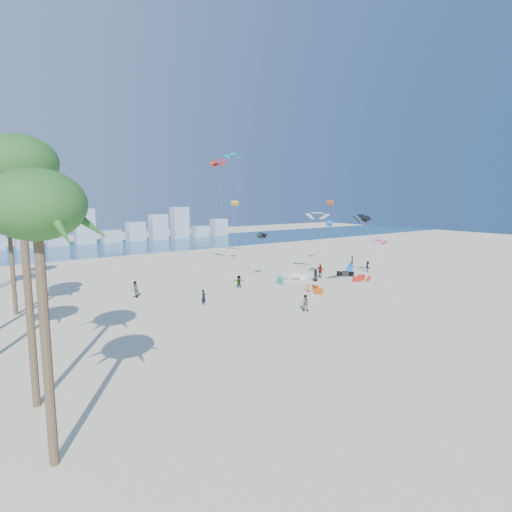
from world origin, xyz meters
TOP-DOWN VIEW (x-y plane):
  - ground at (0.00, 0.00)m, footprint 220.00×220.00m
  - ocean at (0.00, 72.00)m, footprint 220.00×220.00m
  - kitesurfer_near at (-4.16, 15.56)m, footprint 0.69×0.58m
  - kitesurfer_mid at (2.61, 7.37)m, footprint 1.01×1.03m
  - kitesurfers_far at (10.19, 19.91)m, footprint 37.74×6.66m
  - grounded_kites at (15.72, 17.34)m, footprint 16.72×10.78m
  - flying_kites at (13.74, 23.55)m, footprint 21.60×34.05m
  - distant_skyline at (-1.19, 82.00)m, footprint 85.00×3.00m

SIDE VIEW (x-z plane):
  - ground at x=0.00m, z-range 0.00..0.00m
  - ocean at x=0.00m, z-range 0.01..0.01m
  - grounded_kites at x=15.72m, z-range -0.06..0.96m
  - kitesurfer_near at x=-4.16m, z-range 0.00..1.61m
  - kitesurfer_mid at x=2.61m, z-range 0.00..1.67m
  - kitesurfers_far at x=10.19m, z-range -0.09..1.82m
  - distant_skyline at x=-1.19m, z-range -1.11..7.29m
  - flying_kites at x=13.74m, z-range 1.82..20.41m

